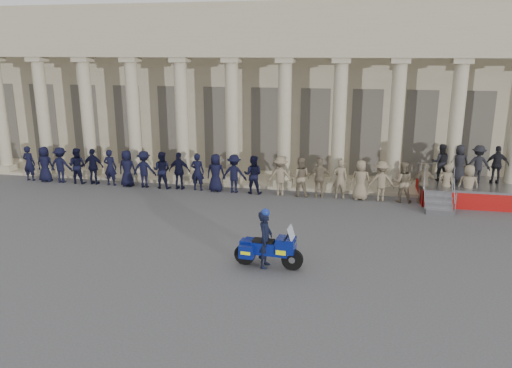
% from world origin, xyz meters
% --- Properties ---
extents(ground, '(90.00, 90.00, 0.00)m').
position_xyz_m(ground, '(0.00, 0.00, 0.00)').
color(ground, '#48484A').
rests_on(ground, ground).
extents(building, '(40.00, 12.50, 9.00)m').
position_xyz_m(building, '(-0.00, 14.74, 4.52)').
color(building, tan).
rests_on(building, ground).
extents(officer_rank, '(22.33, 0.69, 1.83)m').
position_xyz_m(officer_rank, '(-1.19, 6.68, 0.92)').
color(officer_rank, black).
rests_on(officer_rank, ground).
extents(reviewing_stand, '(4.12, 3.98, 2.52)m').
position_xyz_m(reviewing_stand, '(9.68, 7.52, 1.34)').
color(reviewing_stand, gray).
rests_on(reviewing_stand, ground).
extents(motorcycle, '(2.22, 0.92, 1.42)m').
position_xyz_m(motorcycle, '(2.29, -1.42, 0.62)').
color(motorcycle, black).
rests_on(motorcycle, ground).
extents(rider, '(0.49, 0.70, 1.93)m').
position_xyz_m(rider, '(2.16, -1.41, 0.95)').
color(rider, black).
rests_on(rider, ground).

